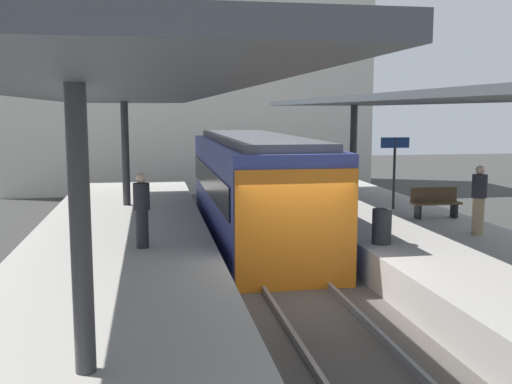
{
  "coord_description": "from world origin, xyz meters",
  "views": [
    {
      "loc": [
        -3.0,
        -11.72,
        4.0
      ],
      "look_at": [
        -0.41,
        2.92,
        1.98
      ],
      "focal_mm": 41.85,
      "sensor_mm": 36.0,
      "label": 1
    }
  ],
  "objects_px": {
    "platform_sign": "(395,157)",
    "passenger_mid_platform": "(479,199)",
    "litter_bin": "(382,226)",
    "commuter_train": "(255,189)",
    "platform_bench": "(435,202)",
    "passenger_near_bench": "(142,209)"
  },
  "relations": [
    {
      "from": "platform_sign",
      "to": "passenger_mid_platform",
      "type": "bearing_deg",
      "value": -82.96
    },
    {
      "from": "litter_bin",
      "to": "passenger_mid_platform",
      "type": "height_order",
      "value": "passenger_mid_platform"
    },
    {
      "from": "commuter_train",
      "to": "passenger_mid_platform",
      "type": "xyz_separation_m",
      "value": [
        4.84,
        -4.02,
        0.16
      ]
    },
    {
      "from": "commuter_train",
      "to": "platform_bench",
      "type": "relative_size",
      "value": 7.45
    },
    {
      "from": "commuter_train",
      "to": "platform_bench",
      "type": "bearing_deg",
      "value": -18.66
    },
    {
      "from": "litter_bin",
      "to": "passenger_near_bench",
      "type": "bearing_deg",
      "value": 174.41
    },
    {
      "from": "litter_bin",
      "to": "passenger_near_bench",
      "type": "xyz_separation_m",
      "value": [
        -5.36,
        0.53,
        0.46
      ]
    },
    {
      "from": "commuter_train",
      "to": "platform_sign",
      "type": "xyz_separation_m",
      "value": [
        4.35,
        -0.01,
        0.9
      ]
    },
    {
      "from": "platform_sign",
      "to": "passenger_mid_platform",
      "type": "relative_size",
      "value": 1.3
    },
    {
      "from": "passenger_near_bench",
      "to": "commuter_train",
      "type": "bearing_deg",
      "value": 51.46
    },
    {
      "from": "passenger_near_bench",
      "to": "passenger_mid_platform",
      "type": "bearing_deg",
      "value": 0.24
    },
    {
      "from": "passenger_near_bench",
      "to": "platform_bench",
      "type": "bearing_deg",
      "value": 16.41
    },
    {
      "from": "litter_bin",
      "to": "passenger_mid_platform",
      "type": "distance_m",
      "value": 2.8
    },
    {
      "from": "commuter_train",
      "to": "platform_sign",
      "type": "relative_size",
      "value": 4.72
    },
    {
      "from": "platform_bench",
      "to": "platform_sign",
      "type": "distance_m",
      "value": 2.09
    },
    {
      "from": "platform_bench",
      "to": "passenger_near_bench",
      "type": "xyz_separation_m",
      "value": [
        -8.13,
        -2.4,
        0.4
      ]
    },
    {
      "from": "platform_bench",
      "to": "commuter_train",
      "type": "bearing_deg",
      "value": 161.34
    },
    {
      "from": "commuter_train",
      "to": "passenger_mid_platform",
      "type": "distance_m",
      "value": 6.29
    },
    {
      "from": "platform_sign",
      "to": "litter_bin",
      "type": "height_order",
      "value": "platform_sign"
    },
    {
      "from": "platform_bench",
      "to": "litter_bin",
      "type": "height_order",
      "value": "platform_bench"
    },
    {
      "from": "passenger_mid_platform",
      "to": "platform_sign",
      "type": "bearing_deg",
      "value": 97.04
    },
    {
      "from": "commuter_train",
      "to": "platform_bench",
      "type": "distance_m",
      "value": 5.18
    }
  ]
}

